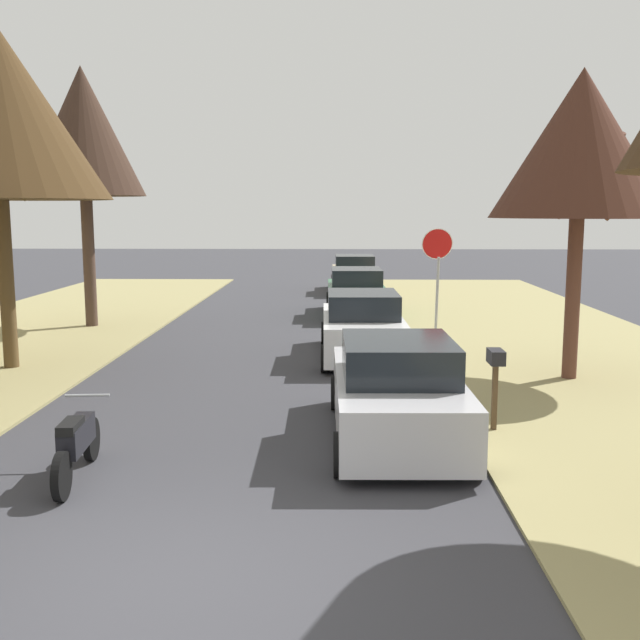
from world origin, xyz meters
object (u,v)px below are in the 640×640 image
(parked_sedan_silver, at_px, (396,393))
(stop_sign_far, at_px, (437,260))
(parked_sedan_green, at_px, (356,294))
(curbside_mailbox, at_px, (496,366))
(street_tree_left_far, at_px, (83,133))
(parked_sedan_white, at_px, (362,327))
(parked_motorcycle, at_px, (77,443))
(street_tree_right_mid_a, at_px, (581,145))
(parked_sedan_tan, at_px, (354,275))

(parked_sedan_silver, bearing_deg, stop_sign_far, 78.41)
(parked_sedan_green, bearing_deg, curbside_mailbox, -81.87)
(street_tree_left_far, height_order, parked_sedan_silver, street_tree_left_far)
(street_tree_left_far, bearing_deg, parked_sedan_white, -28.94)
(curbside_mailbox, bearing_deg, parked_motorcycle, -159.57)
(parked_motorcycle, bearing_deg, curbside_mailbox, 20.43)
(street_tree_right_mid_a, bearing_deg, parked_sedan_tan, 103.84)
(curbside_mailbox, bearing_deg, street_tree_right_mid_a, 57.75)
(curbside_mailbox, bearing_deg, parked_sedan_silver, -166.28)
(parked_sedan_white, bearing_deg, stop_sign_far, 43.35)
(parked_motorcycle, bearing_deg, street_tree_left_far, 107.72)
(parked_sedan_green, height_order, parked_motorcycle, parked_sedan_green)
(parked_sedan_silver, xyz_separation_m, curbside_mailbox, (1.56, 0.38, 0.33))
(parked_sedan_silver, relative_size, parked_motorcycle, 2.16)
(parked_sedan_silver, bearing_deg, parked_sedan_green, 91.22)
(stop_sign_far, distance_m, parked_sedan_tan, 12.57)
(street_tree_right_mid_a, bearing_deg, parked_sedan_white, 151.97)
(parked_sedan_silver, relative_size, parked_sedan_green, 1.00)
(parked_motorcycle, xyz_separation_m, curbside_mailbox, (5.82, 2.17, 0.57))
(parked_motorcycle, relative_size, curbside_mailbox, 1.62)
(parked_sedan_silver, height_order, curbside_mailbox, parked_sedan_silver)
(parked_sedan_silver, height_order, parked_motorcycle, parked_sedan_silver)
(street_tree_left_far, bearing_deg, street_tree_right_mid_a, -28.63)
(parked_sedan_tan, bearing_deg, stop_sign_far, -81.49)
(street_tree_right_mid_a, relative_size, parked_sedan_tan, 1.39)
(street_tree_right_mid_a, relative_size, parked_sedan_green, 1.39)
(street_tree_left_far, relative_size, parked_sedan_white, 1.69)
(stop_sign_far, relative_size, street_tree_left_far, 0.40)
(street_tree_left_far, height_order, parked_sedan_green, street_tree_left_far)
(parked_sedan_white, height_order, parked_sedan_tan, same)
(parked_sedan_silver, xyz_separation_m, parked_sedan_tan, (-0.18, 20.48, 0.00))
(stop_sign_far, xyz_separation_m, parked_motorcycle, (-5.92, -9.91, -1.70))
(stop_sign_far, xyz_separation_m, street_tree_left_far, (-9.89, 2.51, 3.48))
(street_tree_right_mid_a, xyz_separation_m, parked_sedan_tan, (-4.05, 16.44, -4.00))
(curbside_mailbox, bearing_deg, stop_sign_far, 89.23)
(stop_sign_far, height_order, parked_sedan_green, stop_sign_far)
(parked_sedan_green, relative_size, parked_sedan_tan, 1.00)
(curbside_mailbox, bearing_deg, parked_sedan_tan, 94.96)
(parked_sedan_white, bearing_deg, parked_motorcycle, -116.12)
(street_tree_left_far, bearing_deg, curbside_mailbox, -46.34)
(street_tree_left_far, bearing_deg, stop_sign_far, -14.24)
(stop_sign_far, bearing_deg, street_tree_left_far, 165.76)
(stop_sign_far, xyz_separation_m, parked_sedan_silver, (-1.67, -8.13, -1.46))
(stop_sign_far, bearing_deg, parked_sedan_white, -136.65)
(stop_sign_far, xyz_separation_m, parked_sedan_tan, (-1.85, 12.35, -1.46))
(parked_sedan_silver, relative_size, parked_sedan_tan, 1.00)
(street_tree_right_mid_a, distance_m, parked_sedan_tan, 17.40)
(stop_sign_far, bearing_deg, curbside_mailbox, -90.77)
(parked_sedan_tan, relative_size, parked_motorcycle, 2.16)
(parked_sedan_silver, height_order, parked_sedan_white, same)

